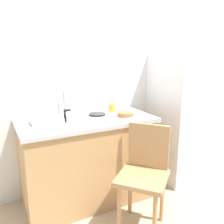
% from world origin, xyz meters
% --- Properties ---
extents(back_wall, '(4.80, 0.10, 2.68)m').
position_xyz_m(back_wall, '(0.00, 1.00, 1.34)').
color(back_wall, silver).
rests_on(back_wall, ground_plane).
extents(cabinet_base, '(1.27, 0.60, 0.83)m').
position_xyz_m(cabinet_base, '(-0.23, 0.65, 0.41)').
color(cabinet_base, tan).
rests_on(cabinet_base, ground_plane).
extents(countertop, '(1.31, 0.64, 0.04)m').
position_xyz_m(countertop, '(-0.23, 0.65, 0.85)').
color(countertop, '#B7B7BC').
rests_on(countertop, cabinet_base).
extents(faucet, '(0.02, 0.02, 0.25)m').
position_xyz_m(faucet, '(-0.37, 0.90, 0.99)').
color(faucet, '#B7B7BC').
rests_on(faucet, countertop).
extents(refrigerator, '(0.52, 0.62, 1.48)m').
position_xyz_m(refrigerator, '(0.94, 0.64, 0.74)').
color(refrigerator, white).
rests_on(refrigerator, ground_plane).
extents(chair, '(0.56, 0.56, 0.89)m').
position_xyz_m(chair, '(0.06, 0.08, 0.50)').
color(chair, tan).
rests_on(chair, ground_plane).
extents(dish_tray, '(0.28, 0.20, 0.05)m').
position_xyz_m(dish_tray, '(-0.61, 0.69, 0.89)').
color(dish_tray, white).
rests_on(dish_tray, countertop).
extents(terracotta_bowl, '(0.16, 0.16, 0.04)m').
position_xyz_m(terracotta_bowl, '(0.16, 0.56, 0.89)').
color(terracotta_bowl, '#C67042').
rests_on(terracotta_bowl, countertop).
extents(hotplate, '(0.17, 0.17, 0.02)m').
position_xyz_m(hotplate, '(-0.08, 0.73, 0.88)').
color(hotplate, '#2D2D2D').
rests_on(hotplate, countertop).
extents(cup_black, '(0.07, 0.07, 0.11)m').
position_xyz_m(cup_black, '(-0.41, 0.67, 0.92)').
color(cup_black, black).
rests_on(cup_black, countertop).
extents(cup_white, '(0.06, 0.06, 0.10)m').
position_xyz_m(cup_white, '(-0.42, 0.59, 0.92)').
color(cup_white, white).
rests_on(cup_white, countertop).
extents(cup_yellow, '(0.08, 0.08, 0.08)m').
position_xyz_m(cup_yellow, '(0.13, 0.82, 0.91)').
color(cup_yellow, yellow).
rests_on(cup_yellow, countertop).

